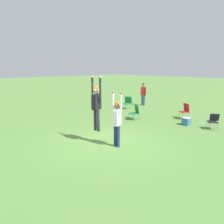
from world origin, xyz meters
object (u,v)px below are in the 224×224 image
person_defending (117,118)px  camping_chair_0 (185,110)px  person_jumping (96,102)px  camping_chair_2 (135,111)px  cooler_box (186,121)px  frisbee (107,88)px  person_spectator_near (143,92)px  camping_chair_1 (213,120)px  camping_chair_3 (127,102)px

person_defending → camping_chair_0: size_ratio=2.34×
person_jumping → person_defending: 1.08m
camping_chair_2 → cooler_box: camping_chair_2 is taller
frisbee → camping_chair_2: size_ratio=0.27×
person_defending → person_spectator_near: person_defending is taller
person_defending → camping_chair_0: 6.37m
camping_chair_1 → person_jumping: bearing=27.5°
camping_chair_1 → cooler_box: bearing=-26.7°
camping_chair_0 → camping_chair_3: 4.68m
camping_chair_2 → cooler_box: bearing=-133.3°
camping_chair_2 → person_spectator_near: bearing=-30.1°
person_jumping → person_defending: size_ratio=1.03×
camping_chair_3 → person_spectator_near: (-0.12, 2.07, 0.60)m
frisbee → camping_chair_1: bearing=70.0°
person_jumping → camping_chair_0: size_ratio=2.40×
camping_chair_1 → person_spectator_near: person_spectator_near is taller
camping_chair_0 → cooler_box: size_ratio=2.30×
person_jumping → frisbee: 0.78m
person_jumping → camping_chair_0: person_jumping is taller
person_defending → camping_chair_2: person_defending is taller
camping_chair_1 → cooler_box: size_ratio=1.90×
camping_chair_3 → person_spectator_near: size_ratio=0.50×
camping_chair_0 → person_defending: bearing=118.9°
person_spectator_near → cooler_box: (5.58, -3.27, -0.90)m
person_defending → camping_chair_2: 4.76m
camping_chair_1 → camping_chair_0: bearing=-64.8°
camping_chair_2 → camping_chair_0: bearing=-104.0°
person_defending → frisbee: (-0.40, -0.14, 1.14)m
camping_chair_3 → person_defending: bearing=107.5°
frisbee → person_spectator_near: 9.83m
cooler_box → person_jumping: bearing=-102.4°
cooler_box → person_defending: bearing=-93.1°
frisbee → person_spectator_near: size_ratio=0.13×
camping_chair_1 → camping_chair_2: bearing=-21.0°
person_defending → camping_chair_2: (-2.48, 4.01, -0.68)m
camping_chair_0 → camping_chair_1: (2.08, -1.02, -0.09)m
camping_chair_0 → camping_chair_1: 2.32m
person_defending → frisbee: 1.22m
frisbee → person_defending: bearing=19.0°
camping_chair_2 → person_jumping: bearing=136.8°
person_defending → camping_chair_2: bearing=-165.6°
person_defending → camping_chair_1: (1.58, 5.30, -0.71)m
camping_chair_0 → person_spectator_near: (-4.80, 1.98, 0.56)m
camping_chair_0 → cooler_box: (0.78, -1.30, -0.34)m
camping_chair_2 → person_defending: bearing=148.2°
camping_chair_2 → person_spectator_near: (-2.83, 4.29, 0.62)m
person_defending → camping_chair_0: person_defending is taller
person_jumping → camping_chair_3: 7.89m
person_jumping → person_defending: (0.89, 0.28, -0.55)m
camping_chair_3 → cooler_box: bearing=145.3°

